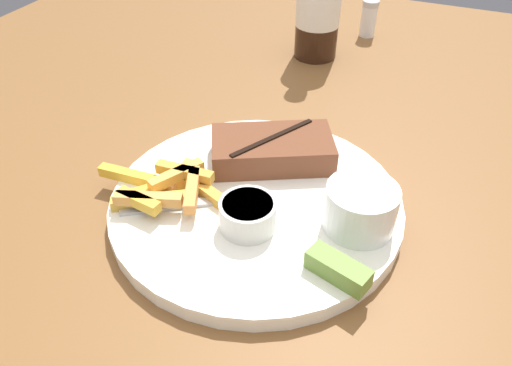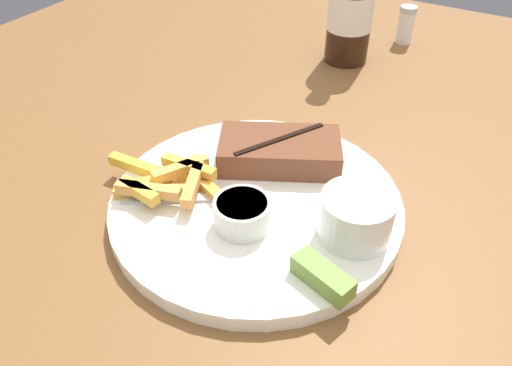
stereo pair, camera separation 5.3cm
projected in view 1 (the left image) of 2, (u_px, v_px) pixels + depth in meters
The scene contains 10 objects.
dining_table at pixel (256, 250), 0.59m from camera, with size 1.39×1.50×0.78m.
dinner_plate at pixel (256, 204), 0.55m from camera, with size 0.32×0.32×0.02m.
steak_portion at pixel (272, 149), 0.58m from camera, with size 0.16×0.13×0.03m.
fries_pile at pixel (167, 186), 0.54m from camera, with size 0.16×0.10×0.02m.
coleslaw_cup at pixel (360, 208), 0.49m from camera, with size 0.07×0.07×0.05m.
dipping_sauce_cup at pixel (248, 214), 0.49m from camera, with size 0.06×0.06×0.03m.
pickle_spear at pixel (338, 269), 0.45m from camera, with size 0.06×0.04×0.02m.
fork_utensil at pixel (178, 205), 0.53m from camera, with size 0.12×0.08×0.00m.
beer_bottle at pixel (319, 5), 0.80m from camera, with size 0.07×0.07×0.24m.
salt_shaker at pixel (366, 18), 0.91m from camera, with size 0.03×0.03×0.07m.
Camera 1 is at (0.16, -0.38, 1.15)m, focal length 35.00 mm.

